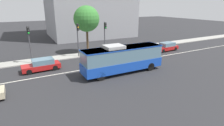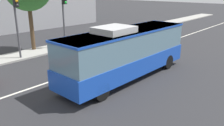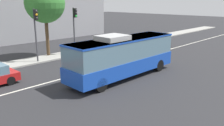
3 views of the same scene
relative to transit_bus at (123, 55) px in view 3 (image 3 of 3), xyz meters
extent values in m
plane|color=#28282B|center=(0.99, 3.08, -1.81)|extent=(160.00, 160.00, 0.00)
cube|color=#9E9B93|center=(0.99, 9.77, -1.74)|extent=(80.00, 2.53, 0.14)
cube|color=silver|center=(0.99, 3.08, -1.80)|extent=(76.00, 0.16, 0.01)
cube|color=#1947B7|center=(0.02, 0.00, -0.83)|extent=(10.03, 2.63, 1.10)
cube|color=slate|center=(0.02, 0.00, 0.50)|extent=(9.83, 2.56, 1.58)
cube|color=#1947B7|center=(0.02, 0.00, 1.23)|extent=(9.93, 2.61, 0.12)
cube|color=#B2B2B2|center=(-1.18, 0.02, 1.47)|extent=(2.22, 1.83, 0.36)
cylinder|color=black|center=(3.44, 1.05, -1.31)|extent=(1.00, 0.31, 1.00)
cylinder|color=black|center=(3.41, -1.15, -1.31)|extent=(1.00, 0.31, 1.00)
cylinder|color=black|center=(-3.36, 1.15, -1.31)|extent=(1.00, 0.31, 1.00)
cylinder|color=black|center=(-3.39, -1.05, -1.31)|extent=(1.00, 0.31, 1.00)
cylinder|color=black|center=(-7.05, 4.58, -1.49)|extent=(0.65, 0.24, 0.64)
cylinder|color=black|center=(-7.09, 6.18, -1.49)|extent=(0.65, 0.24, 0.64)
cube|color=#B21919|center=(12.49, 5.48, -1.29)|extent=(4.58, 2.00, 0.60)
cube|color=slate|center=(12.74, 5.49, -0.67)|extent=(2.59, 1.77, 0.64)
cylinder|color=black|center=(11.02, 4.61, -1.49)|extent=(0.65, 0.25, 0.64)
cylinder|color=black|center=(10.95, 6.21, -1.49)|extent=(0.65, 0.25, 0.64)
cylinder|color=black|center=(14.02, 4.75, -1.49)|extent=(0.65, 0.25, 0.64)
cylinder|color=black|center=(13.95, 6.35, -1.49)|extent=(0.65, 0.25, 0.64)
cylinder|color=#47474C|center=(-2.49, 9.00, 0.79)|extent=(0.16, 0.16, 5.20)
cube|color=black|center=(-2.48, 8.72, 2.84)|extent=(0.33, 0.29, 0.96)
sphere|color=#2D2D2D|center=(-2.47, 8.57, 3.16)|extent=(0.22, 0.22, 0.22)
sphere|color=#F9A514|center=(-2.47, 8.57, 2.84)|extent=(0.22, 0.22, 0.22)
sphere|color=#2D2D2D|center=(-2.47, 8.57, 2.52)|extent=(0.22, 0.22, 0.22)
cylinder|color=#47474C|center=(2.10, 9.07, 0.79)|extent=(0.16, 0.16, 5.20)
cube|color=black|center=(2.12, 8.79, 2.84)|extent=(0.34, 0.30, 0.96)
sphere|color=#2D2D2D|center=(2.13, 8.64, 3.16)|extent=(0.22, 0.22, 0.22)
sphere|color=#2D2D2D|center=(2.13, 8.64, 2.84)|extent=(0.22, 0.22, 0.22)
sphere|color=#1ED838|center=(2.13, 8.64, 2.52)|extent=(0.22, 0.22, 0.22)
cylinder|color=#4C3823|center=(-0.34, 10.60, 0.25)|extent=(0.36, 0.36, 4.13)
sphere|color=#387F33|center=(-0.34, 10.60, 3.88)|extent=(4.16, 4.16, 4.16)
cube|color=slate|center=(17.05, 27.46, 0.30)|extent=(0.52, 14.08, 1.50)
cube|color=slate|center=(17.05, 27.46, 3.70)|extent=(0.52, 14.08, 1.50)
camera|label=1|loc=(-10.93, -17.51, 6.04)|focal=28.93mm
camera|label=2|loc=(-11.21, -8.69, 3.77)|focal=37.28mm
camera|label=3|loc=(-13.38, -11.81, 4.09)|focal=37.52mm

